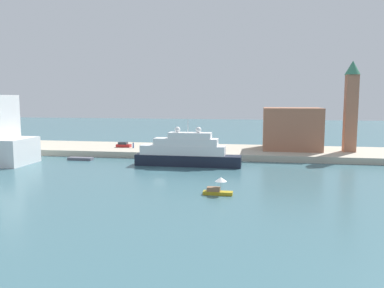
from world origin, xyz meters
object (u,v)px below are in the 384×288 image
(large_yacht, at_px, (186,152))
(bell_tower, at_px, (351,103))
(parked_car, at_px, (123,145))
(work_barge, at_px, (81,159))
(person_figure, at_px, (133,145))
(small_motorboat, at_px, (218,188))
(mooring_bollard, at_px, (203,151))
(harbor_building, at_px, (292,129))

(large_yacht, relative_size, bell_tower, 1.04)
(bell_tower, relative_size, parked_car, 5.73)
(large_yacht, height_order, parked_car, large_yacht)
(large_yacht, bearing_deg, work_barge, 172.80)
(work_barge, bearing_deg, person_figure, 53.80)
(small_motorboat, distance_m, parked_car, 52.29)
(work_barge, distance_m, mooring_bollard, 30.07)
(work_barge, distance_m, bell_tower, 68.82)
(mooring_bollard, bearing_deg, work_barge, -167.89)
(large_yacht, distance_m, small_motorboat, 26.64)
(harbor_building, bearing_deg, work_barge, -160.84)
(large_yacht, xyz_separation_m, mooring_bollard, (2.29, 9.72, -1.08))
(small_motorboat, height_order, parked_car, parked_car)
(parked_car, distance_m, person_figure, 3.58)
(large_yacht, height_order, person_figure, large_yacht)
(harbor_building, xyz_separation_m, mooring_bollard, (-22.20, -11.61, -5.10))
(large_yacht, xyz_separation_m, small_motorboat, (9.76, -24.71, -1.94))
(harbor_building, relative_size, bell_tower, 0.65)
(parked_car, bearing_deg, person_figure, -22.72)
(mooring_bollard, bearing_deg, harbor_building, 27.61)
(work_barge, relative_size, mooring_bollard, 7.47)
(harbor_building, xyz_separation_m, parked_car, (-45.59, -3.86, -4.89))
(small_motorboat, height_order, mooring_bollard, small_motorboat)
(bell_tower, bearing_deg, large_yacht, -153.92)
(work_barge, bearing_deg, large_yacht, -7.20)
(parked_car, relative_size, mooring_bollard, 4.90)
(bell_tower, bearing_deg, person_figure, -177.16)
(harbor_building, bearing_deg, small_motorboat, -107.73)
(large_yacht, relative_size, harbor_building, 1.59)
(harbor_building, relative_size, mooring_bollard, 18.37)
(work_barge, xyz_separation_m, mooring_bollard, (29.36, 6.30, 1.62))
(bell_tower, relative_size, person_figure, 13.67)
(work_barge, relative_size, harbor_building, 0.41)
(small_motorboat, height_order, bell_tower, bell_tower)
(parked_car, bearing_deg, work_barge, -113.01)
(parked_car, distance_m, mooring_bollard, 24.64)
(harbor_building, xyz_separation_m, bell_tower, (14.12, -2.44, 6.80))
(large_yacht, height_order, work_barge, large_yacht)
(small_motorboat, xyz_separation_m, person_figure, (-27.57, 40.81, 1.22))
(large_yacht, bearing_deg, mooring_bollard, 76.77)
(harbor_building, distance_m, person_figure, 42.87)
(work_barge, bearing_deg, small_motorboat, -37.37)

